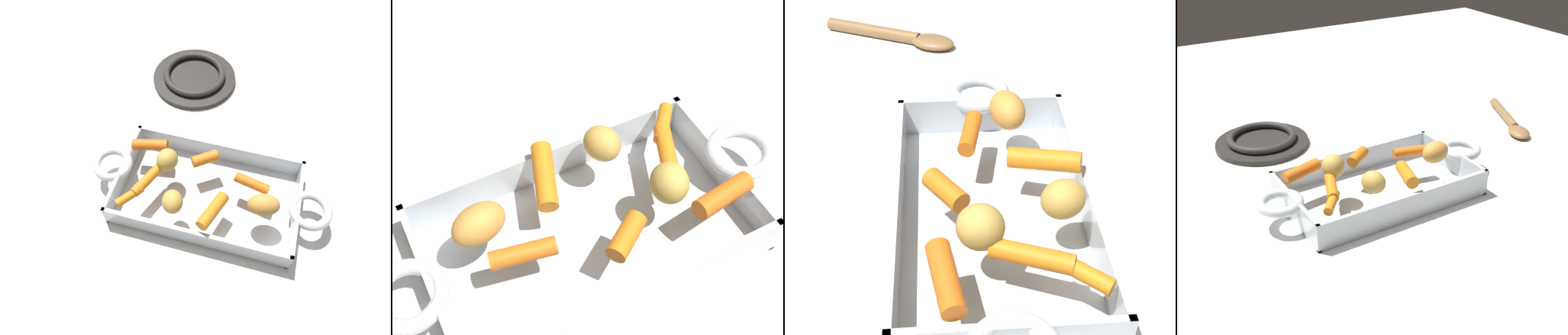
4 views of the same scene
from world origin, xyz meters
The scene contains 12 objects.
ground_plane centered at (0.00, 0.00, 0.00)m, with size 2.35×2.35×0.00m, color white.
roasting_dish centered at (0.00, 0.00, 0.02)m, with size 0.44×0.19×0.05m.
baby_carrot_center_right centered at (-0.02, 0.05, 0.06)m, with size 0.02×0.02×0.05m, color orange.
baby_carrot_northeast centered at (-0.10, -0.02, 0.06)m, with size 0.02×0.02×0.07m, color orange.
baby_carrot_northwest centered at (-0.12, 0.05, 0.06)m, with size 0.02×0.02×0.07m, color orange.
baby_carrot_short centered at (0.08, 0.02, 0.06)m, with size 0.02×0.02×0.06m, color orange.
baby_carrot_center_left centered at (0.02, -0.05, 0.06)m, with size 0.02×0.02×0.07m, color orange.
baby_carrot_southwest centered at (-0.12, -0.06, 0.06)m, with size 0.01×0.01×0.05m, color orange.
potato_halved centered at (0.10, -0.02, 0.07)m, with size 0.05×0.04×0.04m, color gold.
potato_golden_small centered at (-0.05, -0.06, 0.07)m, with size 0.04×0.04×0.04m, color gold.
potato_golden_large centered at (-0.08, 0.02, 0.07)m, with size 0.04×0.04×0.04m, color gold.
serving_spoon centered at (0.42, 0.10, 0.01)m, with size 0.12×0.21×0.02m.
Camera 3 is at (-0.44, 0.04, 0.42)m, focal length 54.57 mm.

